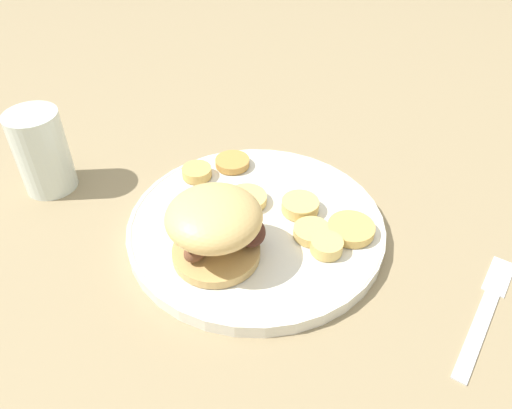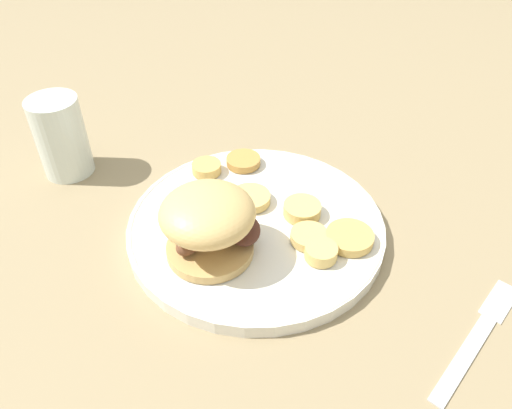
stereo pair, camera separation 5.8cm
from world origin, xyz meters
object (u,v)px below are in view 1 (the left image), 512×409
at_px(dinner_plate, 256,225).
at_px(fork, 485,311).
at_px(sandwich, 216,225).
at_px(drinking_glass, 42,152).

relative_size(dinner_plate, fork, 1.69).
relative_size(dinner_plate, sandwich, 2.65).
distance_m(fork, drinking_glass, 0.56).
bearing_deg(dinner_plate, drinking_glass, 23.46).
distance_m(dinner_plate, drinking_glass, 0.30).
xyz_separation_m(sandwich, drinking_glass, (0.27, 0.05, -0.01)).
bearing_deg(drinking_glass, dinner_plate, -156.54).
xyz_separation_m(dinner_plate, fork, (-0.26, -0.07, -0.01)).
bearing_deg(fork, sandwich, 28.49).
bearing_deg(drinking_glass, sandwich, -170.50).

